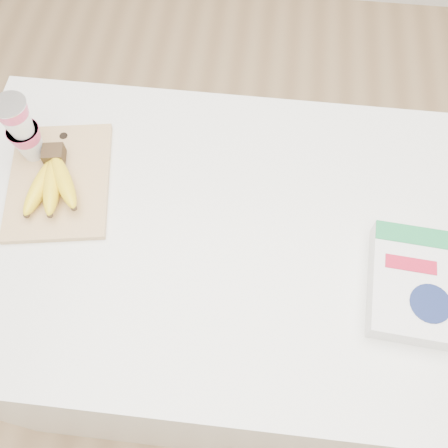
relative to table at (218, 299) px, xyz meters
name	(u,v)px	position (x,y,z in m)	size (l,w,h in m)	color
room	(212,96)	(0.00, 0.00, 0.90)	(4.00, 4.00, 4.00)	tan
table	(218,299)	(0.00, 0.00, 0.00)	(1.21, 0.81, 0.91)	white
cutting_board	(59,181)	(-0.38, 0.09, 0.46)	(0.23, 0.31, 0.02)	#DEB37A
bananas	(52,181)	(-0.38, 0.07, 0.50)	(0.14, 0.20, 0.06)	#382816
yogurt_stack	(21,128)	(-0.46, 0.15, 0.57)	(0.08, 0.08, 0.18)	white
cereal_box	(411,283)	(0.42, -0.09, 0.48)	(0.18, 0.25, 0.05)	white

